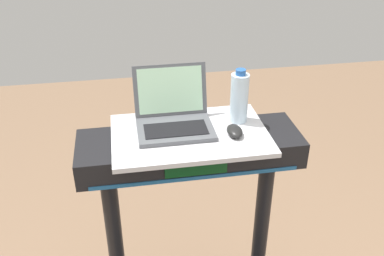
% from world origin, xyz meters
% --- Properties ---
extents(desk_board, '(0.62, 0.41, 0.02)m').
position_xyz_m(desk_board, '(0.00, 0.70, 1.14)').
color(desk_board, silver).
rests_on(desk_board, treadmill_base).
extents(laptop, '(0.30, 0.27, 0.22)m').
position_xyz_m(laptop, '(-0.06, 0.76, 1.19)').
color(laptop, '#515459').
rests_on(laptop, desk_board).
extents(computer_mouse, '(0.06, 0.10, 0.03)m').
position_xyz_m(computer_mouse, '(0.17, 0.66, 1.16)').
color(computer_mouse, black).
rests_on(computer_mouse, desk_board).
extents(water_bottle, '(0.07, 0.07, 0.23)m').
position_xyz_m(water_bottle, '(0.21, 0.77, 1.25)').
color(water_bottle, silver).
rests_on(water_bottle, desk_board).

